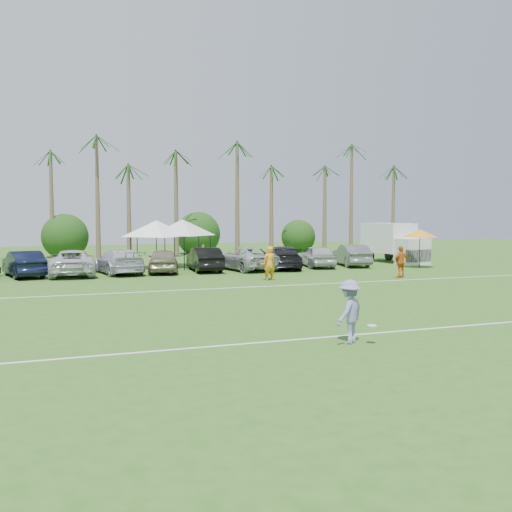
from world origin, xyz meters
name	(u,v)px	position (x,y,z in m)	size (l,w,h in m)	color
ground	(356,353)	(0.00, 0.00, 0.00)	(120.00, 120.00, 0.00)	#305B1B
field_lines	(252,307)	(0.00, 8.00, 0.01)	(80.00, 12.10, 0.01)	white
palm_tree_3	(38,137)	(-8.00, 38.00, 10.06)	(2.40, 2.40, 11.90)	brown
palm_tree_4	(89,170)	(-4.00, 38.00, 7.48)	(2.40, 2.40, 8.90)	brown
palm_tree_5	(136,161)	(0.00, 38.00, 8.35)	(2.40, 2.40, 9.90)	brown
palm_tree_6	(181,153)	(4.00, 38.00, 9.21)	(2.40, 2.40, 10.90)	brown
palm_tree_7	(223,146)	(8.00, 38.00, 10.06)	(2.40, 2.40, 11.90)	brown
palm_tree_8	(274,175)	(13.00, 38.00, 7.48)	(2.40, 2.40, 8.90)	brown
palm_tree_9	(321,168)	(18.00, 38.00, 8.35)	(2.40, 2.40, 9.90)	brown
palm_tree_10	(365,160)	(23.00, 38.00, 9.21)	(2.40, 2.40, 10.90)	brown
palm_tree_11	(399,153)	(27.00, 38.00, 10.06)	(2.40, 2.40, 11.90)	brown
bush_tree_1	(65,237)	(-6.00, 39.00, 1.80)	(4.00, 4.00, 4.00)	brown
bush_tree_2	(200,235)	(6.00, 39.00, 1.80)	(4.00, 4.00, 4.00)	brown
bush_tree_3	(298,234)	(16.00, 39.00, 1.80)	(4.00, 4.00, 4.00)	brown
sideline_player_a	(269,263)	(4.10, 16.54, 0.95)	(0.69, 0.45, 1.90)	#FE9E1C
sideline_player_b	(267,265)	(4.13, 16.99, 0.81)	(0.79, 0.62, 1.62)	orange
sideline_player_c	(401,262)	(11.70, 15.04, 0.93)	(1.09, 0.45, 1.86)	orange
box_truck	(394,241)	(17.69, 24.72, 1.62)	(2.56, 6.00, 3.03)	white
canopy_tent_left	(156,220)	(-0.50, 25.71, 3.28)	(4.73, 4.73, 3.83)	black
canopy_tent_right	(182,219)	(1.46, 26.45, 3.34)	(4.81, 4.81, 3.90)	black
market_umbrella	(420,233)	(16.67, 20.09, 2.39)	(2.40, 2.40, 2.67)	black
frisbee_player	(349,312)	(0.40, 1.08, 0.90)	(1.34, 1.20, 1.79)	#8283B9
parked_car_1	(24,264)	(-8.82, 23.14, 0.78)	(1.64, 4.71, 1.55)	black
parked_car_2	(72,263)	(-6.09, 22.91, 0.78)	(2.58, 5.59, 1.55)	silver
parked_car_3	(118,261)	(-3.37, 23.13, 0.78)	(2.18, 5.35, 1.55)	silver
parked_car_4	(163,261)	(-0.64, 22.76, 0.78)	(1.83, 4.56, 1.55)	gray
parked_car_5	(204,259)	(2.08, 22.92, 0.78)	(1.64, 4.71, 1.55)	black
parked_car_6	(245,258)	(4.81, 22.80, 0.78)	(2.58, 5.59, 1.55)	#ABAEB2
parked_car_7	(283,257)	(7.53, 22.63, 0.78)	(2.18, 5.35, 1.55)	black
parked_car_8	(317,256)	(10.25, 22.99, 0.78)	(1.83, 4.56, 1.55)	#B7B7B7
parked_car_9	(351,255)	(12.98, 22.99, 0.78)	(1.64, 4.71, 1.55)	slate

